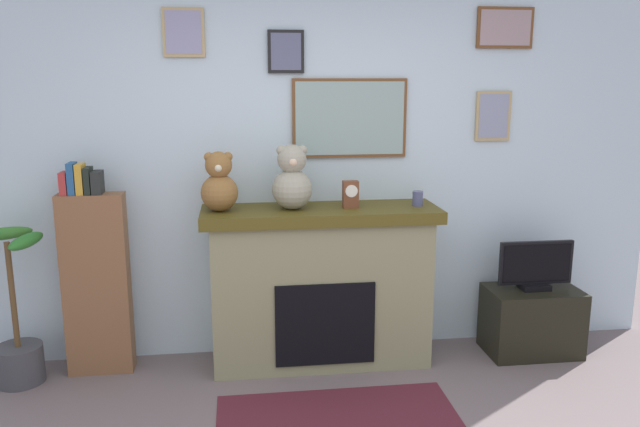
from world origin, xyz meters
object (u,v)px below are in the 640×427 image
(mantel_clock, at_px, (350,194))
(television, at_px, (536,267))
(teddy_bear_grey, at_px, (219,185))
(potted_plant, at_px, (15,328))
(fireplace, at_px, (321,285))
(candle_jar, at_px, (418,198))
(teddy_bear_brown, at_px, (292,180))
(tv_stand, at_px, (532,321))
(bookshelf, at_px, (96,279))

(mantel_clock, bearing_deg, television, -2.03)
(teddy_bear_grey, bearing_deg, potted_plant, -177.71)
(fireplace, distance_m, candle_jar, 0.88)
(potted_plant, height_order, teddy_bear_brown, teddy_bear_brown)
(potted_plant, distance_m, candle_jar, 2.74)
(tv_stand, relative_size, candle_jar, 6.43)
(tv_stand, relative_size, teddy_bear_grey, 1.67)
(tv_stand, xyz_separation_m, candle_jar, (-0.85, 0.05, 0.90))
(bookshelf, distance_m, tv_stand, 3.02)
(candle_jar, bearing_deg, fireplace, 178.46)
(fireplace, height_order, teddy_bear_brown, teddy_bear_brown)
(teddy_bear_brown, bearing_deg, fireplace, 5.50)
(fireplace, height_order, candle_jar, candle_jar)
(candle_jar, height_order, mantel_clock, mantel_clock)
(fireplace, height_order, tv_stand, fireplace)
(potted_plant, height_order, tv_stand, potted_plant)
(teddy_bear_brown, bearing_deg, candle_jar, 0.04)
(bookshelf, distance_m, mantel_clock, 1.76)
(potted_plant, distance_m, teddy_bear_grey, 1.58)
(bookshelf, xyz_separation_m, mantel_clock, (1.68, -0.05, 0.53))
(teddy_bear_brown, bearing_deg, teddy_bear_grey, 179.99)
(teddy_bear_grey, relative_size, teddy_bear_brown, 0.91)
(bookshelf, bearing_deg, fireplace, -1.40)
(mantel_clock, relative_size, teddy_bear_brown, 0.42)
(potted_plant, bearing_deg, fireplace, 2.05)
(television, distance_m, teddy_bear_brown, 1.82)
(tv_stand, distance_m, mantel_clock, 1.62)
(candle_jar, distance_m, mantel_clock, 0.46)
(candle_jar, bearing_deg, potted_plant, -178.85)
(fireplace, bearing_deg, television, -2.48)
(television, bearing_deg, bookshelf, 178.06)
(fireplace, relative_size, candle_jar, 15.70)
(fireplace, height_order, potted_plant, same)
(mantel_clock, bearing_deg, fireplace, 174.54)
(bookshelf, distance_m, candle_jar, 2.19)
(mantel_clock, xyz_separation_m, teddy_bear_grey, (-0.86, 0.00, 0.08))
(teddy_bear_grey, bearing_deg, television, -1.24)
(teddy_bear_brown, bearing_deg, bookshelf, 177.59)
(tv_stand, height_order, mantel_clock, mantel_clock)
(television, bearing_deg, teddy_bear_brown, 178.42)
(tv_stand, height_order, teddy_bear_grey, teddy_bear_grey)
(fireplace, height_order, bookshelf, bookshelf)
(television, height_order, mantel_clock, mantel_clock)
(candle_jar, height_order, teddy_bear_brown, teddy_bear_brown)
(potted_plant, xyz_separation_m, tv_stand, (3.48, 0.01, -0.14))
(candle_jar, height_order, teddy_bear_grey, teddy_bear_grey)
(fireplace, relative_size, bookshelf, 1.11)
(television, relative_size, mantel_clock, 2.96)
(fireplace, relative_size, television, 2.97)
(candle_jar, relative_size, teddy_bear_brown, 0.24)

